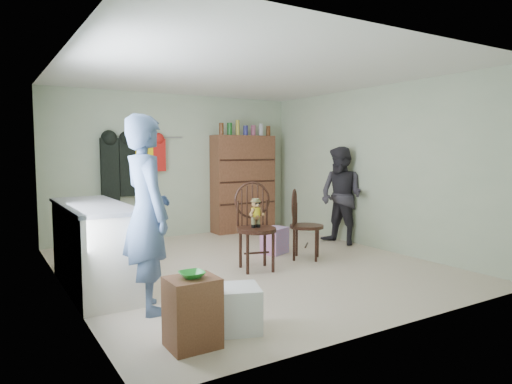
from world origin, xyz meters
TOP-DOWN VIEW (x-y plane):
  - ground_plane at (0.00, 0.00)m, footprint 5.00×5.00m
  - room_walls at (0.00, 0.53)m, footprint 5.00×5.00m
  - counter at (-1.95, 0.00)m, footprint 0.64×1.86m
  - stool at (-1.65, -1.95)m, footprint 0.38×0.33m
  - bowl at (-1.65, -1.95)m, footprint 0.20×0.20m
  - plastic_tub at (-1.20, -1.84)m, footprint 0.50×0.49m
  - chair_front at (-0.01, -0.20)m, footprint 0.60×0.60m
  - chair_far at (0.84, -0.07)m, footprint 0.62×0.62m
  - striped_bag at (0.70, 0.41)m, footprint 0.45×0.40m
  - person_left at (-1.67, -0.97)m, footprint 0.46×0.69m
  - person_right at (2.00, 0.41)m, footprint 0.72×0.86m
  - dresser at (1.25, 2.30)m, footprint 1.20×0.39m
  - coat_rack at (-0.83, 2.38)m, footprint 1.42×0.12m

SIDE VIEW (x-z plane):
  - ground_plane at x=0.00m, z-range 0.00..0.00m
  - plastic_tub at x=-1.20m, z-range 0.00..0.37m
  - striped_bag at x=0.70m, z-range 0.00..0.38m
  - stool at x=-1.65m, z-range 0.00..0.54m
  - counter at x=-1.95m, z-range 0.00..0.94m
  - chair_far at x=0.84m, z-range 0.04..1.02m
  - bowl at x=-1.65m, z-range 0.54..0.59m
  - chair_front at x=-0.01m, z-range 0.06..1.18m
  - person_right at x=2.00m, z-range 0.00..1.58m
  - dresser at x=1.25m, z-range -0.12..1.95m
  - person_left at x=-1.67m, z-range 0.00..1.85m
  - coat_rack at x=-0.83m, z-range 0.70..1.80m
  - room_walls at x=0.00m, z-range -0.92..4.08m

